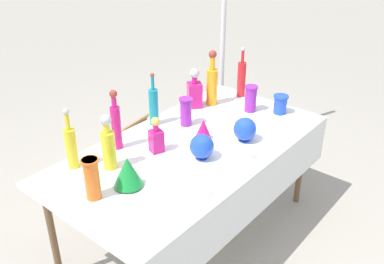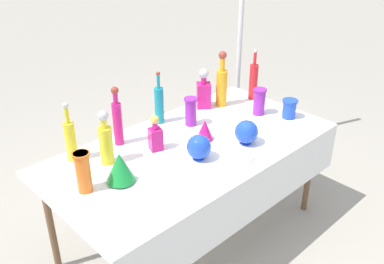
# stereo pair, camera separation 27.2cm
# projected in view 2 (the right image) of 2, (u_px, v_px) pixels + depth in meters

# --- Properties ---
(ground_plane) EXTENTS (40.00, 40.00, 0.00)m
(ground_plane) POSITION_uv_depth(u_px,v_px,m) (192.00, 235.00, 3.13)
(ground_plane) COLOR #A0998C
(display_table) EXTENTS (1.92, 0.99, 0.76)m
(display_table) POSITION_uv_depth(u_px,v_px,m) (196.00, 156.00, 2.78)
(display_table) COLOR white
(display_table) RESTS_ON ground
(tall_bottle_0) EXTENTS (0.07, 0.07, 0.38)m
(tall_bottle_0) POSITION_uv_depth(u_px,v_px,m) (70.00, 139.00, 2.55)
(tall_bottle_0) COLOR yellow
(tall_bottle_0) RESTS_ON display_table
(tall_bottle_1) EXTENTS (0.08, 0.08, 0.35)m
(tall_bottle_1) POSITION_uv_depth(u_px,v_px,m) (106.00, 141.00, 2.52)
(tall_bottle_1) COLOR yellow
(tall_bottle_1) RESTS_ON display_table
(tall_bottle_2) EXTENTS (0.08, 0.08, 0.43)m
(tall_bottle_2) POSITION_uv_depth(u_px,v_px,m) (222.00, 84.00, 3.24)
(tall_bottle_2) COLOR orange
(tall_bottle_2) RESTS_ON display_table
(tall_bottle_3) EXTENTS (0.07, 0.07, 0.41)m
(tall_bottle_3) POSITION_uv_depth(u_px,v_px,m) (253.00, 80.00, 3.37)
(tall_bottle_3) COLOR red
(tall_bottle_3) RESTS_ON display_table
(tall_bottle_4) EXTENTS (0.06, 0.06, 0.40)m
(tall_bottle_4) POSITION_uv_depth(u_px,v_px,m) (117.00, 119.00, 2.72)
(tall_bottle_4) COLOR #C61972
(tall_bottle_4) RESTS_ON display_table
(tall_bottle_5) EXTENTS (0.07, 0.07, 0.38)m
(tall_bottle_5) POSITION_uv_depth(u_px,v_px,m) (159.00, 104.00, 3.00)
(tall_bottle_5) COLOR teal
(tall_bottle_5) RESTS_ON display_table
(square_decanter_0) EXTENTS (0.10, 0.10, 0.24)m
(square_decanter_0) POSITION_uv_depth(u_px,v_px,m) (155.00, 136.00, 2.69)
(square_decanter_0) COLOR #C61972
(square_decanter_0) RESTS_ON display_table
(square_decanter_1) EXTENTS (0.15, 0.15, 0.31)m
(square_decanter_1) POSITION_uv_depth(u_px,v_px,m) (204.00, 91.00, 3.24)
(square_decanter_1) COLOR #C61972
(square_decanter_1) RESTS_ON display_table
(slender_vase_0) EXTENTS (0.10, 0.10, 0.24)m
(slender_vase_0) POSITION_uv_depth(u_px,v_px,m) (83.00, 171.00, 2.28)
(slender_vase_0) COLOR orange
(slender_vase_0) RESTS_ON display_table
(slender_vase_1) EXTENTS (0.10, 0.10, 0.20)m
(slender_vase_1) POSITION_uv_depth(u_px,v_px,m) (259.00, 101.00, 3.14)
(slender_vase_1) COLOR purple
(slender_vase_1) RESTS_ON display_table
(slender_vase_2) EXTENTS (0.10, 0.10, 0.20)m
(slender_vase_2) POSITION_uv_depth(u_px,v_px,m) (191.00, 111.00, 2.99)
(slender_vase_2) COLOR purple
(slender_vase_2) RESTS_ON display_table
(slender_vase_3) EXTENTS (0.11, 0.11, 0.14)m
(slender_vase_3) POSITION_uv_depth(u_px,v_px,m) (289.00, 108.00, 3.10)
(slender_vase_3) COLOR blue
(slender_vase_3) RESTS_ON display_table
(fluted_vase_0) EXTENTS (0.17, 0.17, 0.18)m
(fluted_vase_0) POSITION_uv_depth(u_px,v_px,m) (120.00, 167.00, 2.37)
(fluted_vase_0) COLOR #198C38
(fluted_vase_0) RESTS_ON display_table
(fluted_vase_1) EXTENTS (0.11, 0.11, 0.14)m
(fluted_vase_1) POSITION_uv_depth(u_px,v_px,m) (204.00, 129.00, 2.81)
(fluted_vase_1) COLOR #C61972
(fluted_vase_1) RESTS_ON display_table
(round_bowl_0) EXTENTS (0.15, 0.15, 0.16)m
(round_bowl_0) POSITION_uv_depth(u_px,v_px,m) (199.00, 147.00, 2.59)
(round_bowl_0) COLOR blue
(round_bowl_0) RESTS_ON display_table
(round_bowl_1) EXTENTS (0.15, 0.15, 0.16)m
(round_bowl_1) POSITION_uv_depth(u_px,v_px,m) (246.00, 132.00, 2.76)
(round_bowl_1) COLOR blue
(round_bowl_1) RESTS_ON display_table
(price_tag_left) EXTENTS (0.06, 0.03, 0.04)m
(price_tag_left) POSITION_uv_depth(u_px,v_px,m) (197.00, 196.00, 2.26)
(price_tag_left) COLOR white
(price_tag_left) RESTS_ON display_table
(price_tag_center) EXTENTS (0.06, 0.02, 0.05)m
(price_tag_center) POSITION_uv_depth(u_px,v_px,m) (252.00, 162.00, 2.55)
(price_tag_center) COLOR white
(price_tag_center) RESTS_ON display_table
(cardboard_box_behind_left) EXTENTS (0.45, 0.38, 0.43)m
(cardboard_box_behind_left) POSITION_uv_depth(u_px,v_px,m) (157.00, 145.00, 3.96)
(cardboard_box_behind_left) COLOR tan
(cardboard_box_behind_left) RESTS_ON ground
(canopy_pole) EXTENTS (0.18, 0.18, 2.65)m
(canopy_pole) POSITION_uv_depth(u_px,v_px,m) (240.00, 44.00, 3.75)
(canopy_pole) COLOR silver
(canopy_pole) RESTS_ON ground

